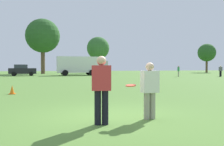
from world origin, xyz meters
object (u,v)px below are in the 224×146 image
(bystander_sideline_watcher, at_px, (221,70))
(traffic_cone, at_px, (12,90))
(parked_car_mid_right, at_px, (22,70))
(player_defender, at_px, (150,87))
(bystander_field_marshal, at_px, (105,71))
(box_truck, at_px, (81,65))
(bystander_far_jogger, at_px, (179,70))
(player_thrower, at_px, (101,86))
(frisbee, at_px, (131,85))

(bystander_sideline_watcher, bearing_deg, traffic_cone, -147.56)
(parked_car_mid_right, bearing_deg, bystander_sideline_watcher, -20.87)
(traffic_cone, distance_m, bystander_sideline_watcher, 31.53)
(parked_car_mid_right, distance_m, bystander_sideline_watcher, 30.79)
(player_defender, height_order, bystander_field_marshal, bystander_field_marshal)
(player_defender, relative_size, traffic_cone, 3.21)
(traffic_cone, height_order, box_truck, box_truck)
(bystander_sideline_watcher, relative_size, bystander_field_marshal, 1.04)
(player_defender, bearing_deg, bystander_sideline_watcher, 47.73)
(box_truck, height_order, bystander_field_marshal, box_truck)
(bystander_sideline_watcher, bearing_deg, bystander_far_jogger, 170.38)
(player_thrower, relative_size, box_truck, 0.20)
(bystander_far_jogger, bearing_deg, box_truck, 142.89)
(parked_car_mid_right, distance_m, box_truck, 9.53)
(bystander_far_jogger, xyz_separation_m, bystander_field_marshal, (-10.76, 1.26, -0.02))
(player_thrower, relative_size, bystander_sideline_watcher, 1.02)
(frisbee, height_order, bystander_far_jogger, bystander_far_jogger)
(player_defender, relative_size, parked_car_mid_right, 0.36)
(traffic_cone, bearing_deg, bystander_field_marshal, 63.74)
(parked_car_mid_right, xyz_separation_m, bystander_far_jogger, (22.43, -9.90, -0.01))
(player_thrower, xyz_separation_m, parked_car_mid_right, (-5.25, 35.59, -0.03))
(box_truck, bearing_deg, parked_car_mid_right, 179.33)
(box_truck, bearing_deg, player_thrower, -96.82)
(bystander_sideline_watcher, distance_m, bystander_field_marshal, 17.27)
(bystander_sideline_watcher, bearing_deg, parked_car_mid_right, 159.13)
(parked_car_mid_right, relative_size, bystander_far_jogger, 2.64)
(player_thrower, height_order, bystander_sideline_watcher, player_thrower)
(bystander_far_jogger, bearing_deg, bystander_sideline_watcher, -9.62)
(parked_car_mid_right, height_order, box_truck, box_truck)
(box_truck, xyz_separation_m, bystander_far_jogger, (12.93, -9.79, -0.84))
(frisbee, distance_m, bystander_sideline_watcher, 33.49)
(player_thrower, relative_size, bystander_far_jogger, 1.04)
(frisbee, height_order, bystander_field_marshal, bystander_field_marshal)
(bystander_sideline_watcher, height_order, bystander_far_jogger, bystander_sideline_watcher)
(player_defender, height_order, bystander_sideline_watcher, bystander_sideline_watcher)
(bystander_sideline_watcher, relative_size, bystander_far_jogger, 1.02)
(player_thrower, height_order, parked_car_mid_right, parked_car_mid_right)
(traffic_cone, xyz_separation_m, bystander_far_jogger, (20.25, 17.98, 0.68))
(box_truck, relative_size, bystander_sideline_watcher, 5.22)
(player_thrower, xyz_separation_m, bystander_sideline_watcher, (23.52, 24.62, -0.02))
(box_truck, bearing_deg, traffic_cone, -104.77)
(frisbee, bearing_deg, player_thrower, -176.60)
(parked_car_mid_right, distance_m, bystander_field_marshal, 14.51)
(player_thrower, relative_size, parked_car_mid_right, 0.39)
(parked_car_mid_right, bearing_deg, frisbee, -80.38)
(bystander_field_marshal, bearing_deg, traffic_cone, -116.26)
(player_defender, relative_size, box_truck, 0.18)
(frisbee, distance_m, box_truck, 35.61)
(parked_car_mid_right, xyz_separation_m, bystander_field_marshal, (11.66, -8.64, -0.03))
(player_thrower, distance_m, traffic_cone, 8.34)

